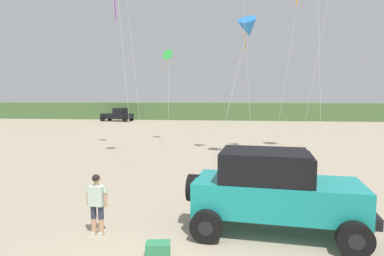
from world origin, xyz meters
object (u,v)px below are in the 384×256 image
at_px(cooler_box, 158,250).
at_px(distant_pickup, 118,115).
at_px(kite_pink_ribbon, 248,28).
at_px(person_watching, 97,201).
at_px(kite_red_delta, 169,56).
at_px(jeep, 274,190).

bearing_deg(cooler_box, distant_pickup, 101.30).
bearing_deg(kite_pink_ribbon, person_watching, -110.70).
xyz_separation_m(cooler_box, kite_red_delta, (-3.46, 19.76, 6.78)).
bearing_deg(person_watching, kite_red_delta, 94.76).
distance_m(cooler_box, kite_pink_ribbon, 15.07).
height_order(person_watching, kite_pink_ribbon, kite_pink_ribbon).
relative_size(jeep, distant_pickup, 1.02).
relative_size(person_watching, cooler_box, 2.98).
distance_m(jeep, distant_pickup, 43.21).
height_order(cooler_box, distant_pickup, distant_pickup).
bearing_deg(jeep, kite_pink_ribbon, 91.52).
xyz_separation_m(cooler_box, distant_pickup, (-15.49, 40.98, 0.75)).
height_order(jeep, kite_red_delta, kite_red_delta).
height_order(cooler_box, kite_red_delta, kite_red_delta).
bearing_deg(cooler_box, kite_pink_ribbon, 69.45).
bearing_deg(jeep, kite_red_delta, 109.32).
bearing_deg(kite_pink_ribbon, jeep, -88.48).
bearing_deg(kite_red_delta, person_watching, -85.24).
bearing_deg(distant_pickup, jeep, -64.94).
height_order(distant_pickup, kite_pink_ribbon, kite_pink_ribbon).
xyz_separation_m(cooler_box, kite_pink_ribbon, (2.53, 12.82, 7.50)).
height_order(jeep, kite_pink_ribbon, kite_pink_ribbon).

